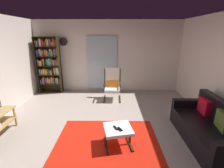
# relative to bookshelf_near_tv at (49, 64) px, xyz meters

# --- Properties ---
(ground_plane) EXTENTS (7.02, 7.02, 0.00)m
(ground_plane) POSITION_rel_bookshelf_near_tv_xyz_m (2.13, -2.66, -1.09)
(ground_plane) COLOR #A7998D
(wall_back) EXTENTS (5.60, 0.06, 2.60)m
(wall_back) POSITION_rel_bookshelf_near_tv_xyz_m (2.13, 0.24, 0.21)
(wall_back) COLOR silver
(wall_back) RESTS_ON ground
(glass_door_panel) EXTENTS (1.10, 0.01, 2.00)m
(glass_door_panel) POSITION_rel_bookshelf_near_tv_xyz_m (1.93, 0.17, -0.04)
(glass_door_panel) COLOR silver
(area_rug) EXTENTS (2.09, 1.64, 0.01)m
(area_rug) POSITION_rel_bookshelf_near_tv_xyz_m (2.22, -2.93, -1.08)
(area_rug) COLOR red
(area_rug) RESTS_ON ground
(bookshelf_near_tv) EXTENTS (0.81, 0.30, 2.03)m
(bookshelf_near_tv) POSITION_rel_bookshelf_near_tv_xyz_m (0.00, 0.00, 0.00)
(bookshelf_near_tv) COLOR black
(bookshelf_near_tv) RESTS_ON ground
(leather_sofa) EXTENTS (0.81, 1.74, 0.85)m
(leather_sofa) POSITION_rel_bookshelf_near_tv_xyz_m (4.28, -2.90, -0.77)
(leather_sofa) COLOR black
(leather_sofa) RESTS_ON ground
(lounge_armchair) EXTENTS (0.57, 0.66, 1.02)m
(lounge_armchair) POSITION_rel_bookshelf_near_tv_xyz_m (2.31, -0.62, -0.55)
(lounge_armchair) COLOR black
(lounge_armchair) RESTS_ON ground
(ottoman) EXTENTS (0.60, 0.57, 0.41)m
(ottoman) POSITION_rel_bookshelf_near_tv_xyz_m (2.44, -3.02, -0.75)
(ottoman) COLOR white
(ottoman) RESTS_ON ground
(tv_remote) EXTENTS (0.10, 0.15, 0.02)m
(tv_remote) POSITION_rel_bookshelf_near_tv_xyz_m (2.39, -3.04, -0.67)
(tv_remote) COLOR black
(tv_remote) RESTS_ON ottoman
(cell_phone) EXTENTS (0.13, 0.15, 0.01)m
(cell_phone) POSITION_rel_bookshelf_near_tv_xyz_m (2.46, -3.08, -0.68)
(cell_phone) COLOR black
(cell_phone) RESTS_ON ottoman
(wall_clock) EXTENTS (0.29, 0.03, 0.29)m
(wall_clock) POSITION_rel_bookshelf_near_tv_xyz_m (0.55, 0.16, 0.76)
(wall_clock) COLOR silver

